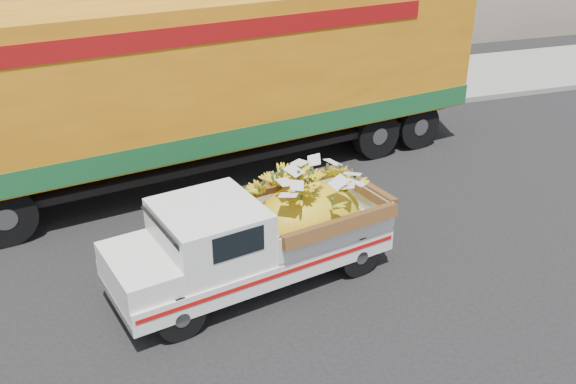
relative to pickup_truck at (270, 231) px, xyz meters
name	(u,v)px	position (x,y,z in m)	size (l,w,h in m)	color
ground	(327,273)	(0.90, -0.23, -0.83)	(100.00, 100.00, 0.00)	black
curb	(225,127)	(0.90, 6.74, -0.76)	(60.00, 0.25, 0.15)	gray
sidewalk	(207,103)	(0.90, 8.84, -0.76)	(60.00, 4.00, 0.14)	gray
pickup_truck	(270,231)	(0.00, 0.00, 0.00)	(4.67, 2.52, 1.55)	black
semi_trailer	(216,78)	(0.19, 4.29, 1.29)	(12.08, 4.59, 3.80)	black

